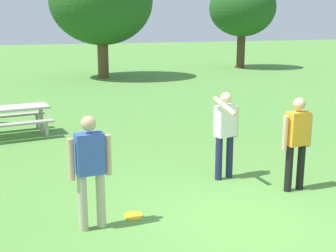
{
  "coord_description": "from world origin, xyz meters",
  "views": [
    {
      "loc": [
        -3.31,
        -5.08,
        2.84
      ],
      "look_at": [
        -0.35,
        2.17,
        1.0
      ],
      "focal_mm": 46.5,
      "sensor_mm": 36.0,
      "label": 1
    }
  ],
  "objects_px": {
    "picnic_table_near": "(15,115)",
    "tree_far_right": "(242,8)",
    "person_thrower": "(297,138)",
    "tree_broad_center": "(101,1)",
    "person_catcher": "(90,165)",
    "frisbee": "(134,216)",
    "person_bystander": "(226,129)"
  },
  "relations": [
    {
      "from": "person_bystander",
      "to": "tree_broad_center",
      "type": "distance_m",
      "value": 16.63
    },
    {
      "from": "person_catcher",
      "to": "tree_broad_center",
      "type": "height_order",
      "value": "tree_broad_center"
    },
    {
      "from": "person_thrower",
      "to": "person_catcher",
      "type": "xyz_separation_m",
      "value": [
        -3.59,
        -0.13,
        0.0
      ]
    },
    {
      "from": "person_bystander",
      "to": "tree_far_right",
      "type": "relative_size",
      "value": 0.29
    },
    {
      "from": "person_thrower",
      "to": "tree_broad_center",
      "type": "relative_size",
      "value": 0.26
    },
    {
      "from": "frisbee",
      "to": "tree_far_right",
      "type": "distance_m",
      "value": 23.72
    },
    {
      "from": "person_bystander",
      "to": "picnic_table_near",
      "type": "relative_size",
      "value": 0.9
    },
    {
      "from": "person_bystander",
      "to": "tree_broad_center",
      "type": "height_order",
      "value": "tree_broad_center"
    },
    {
      "from": "tree_broad_center",
      "to": "tree_far_right",
      "type": "relative_size",
      "value": 1.11
    },
    {
      "from": "person_bystander",
      "to": "tree_broad_center",
      "type": "bearing_deg",
      "value": 83.94
    },
    {
      "from": "frisbee",
      "to": "picnic_table_near",
      "type": "bearing_deg",
      "value": 102.95
    },
    {
      "from": "person_thrower",
      "to": "tree_broad_center",
      "type": "height_order",
      "value": "tree_broad_center"
    },
    {
      "from": "person_catcher",
      "to": "frisbee",
      "type": "height_order",
      "value": "person_catcher"
    },
    {
      "from": "person_thrower",
      "to": "person_catcher",
      "type": "relative_size",
      "value": 1.0
    },
    {
      "from": "tree_broad_center",
      "to": "person_catcher",
      "type": "bearing_deg",
      "value": -104.46
    },
    {
      "from": "tree_broad_center",
      "to": "tree_far_right",
      "type": "bearing_deg",
      "value": 11.05
    },
    {
      "from": "person_bystander",
      "to": "picnic_table_near",
      "type": "bearing_deg",
      "value": 125.26
    },
    {
      "from": "person_thrower",
      "to": "picnic_table_near",
      "type": "relative_size",
      "value": 0.9
    },
    {
      "from": "frisbee",
      "to": "tree_far_right",
      "type": "bearing_deg",
      "value": 54.72
    },
    {
      "from": "person_catcher",
      "to": "person_bystander",
      "type": "distance_m",
      "value": 2.97
    },
    {
      "from": "frisbee",
      "to": "picnic_table_near",
      "type": "height_order",
      "value": "picnic_table_near"
    },
    {
      "from": "person_thrower",
      "to": "person_bystander",
      "type": "height_order",
      "value": "same"
    },
    {
      "from": "person_thrower",
      "to": "picnic_table_near",
      "type": "bearing_deg",
      "value": 126.23
    },
    {
      "from": "person_thrower",
      "to": "tree_far_right",
      "type": "height_order",
      "value": "tree_far_right"
    },
    {
      "from": "picnic_table_near",
      "to": "tree_broad_center",
      "type": "distance_m",
      "value": 12.98
    },
    {
      "from": "picnic_table_near",
      "to": "frisbee",
      "type": "bearing_deg",
      "value": -77.05
    },
    {
      "from": "person_bystander",
      "to": "frisbee",
      "type": "bearing_deg",
      "value": -155.54
    },
    {
      "from": "person_catcher",
      "to": "picnic_table_near",
      "type": "distance_m",
      "value": 6.01
    },
    {
      "from": "person_catcher",
      "to": "tree_broad_center",
      "type": "bearing_deg",
      "value": 75.54
    },
    {
      "from": "picnic_table_near",
      "to": "tree_far_right",
      "type": "bearing_deg",
      "value": 41.83
    },
    {
      "from": "tree_far_right",
      "to": "frisbee",
      "type": "bearing_deg",
      "value": -125.28
    },
    {
      "from": "person_catcher",
      "to": "frisbee",
      "type": "relative_size",
      "value": 5.47
    }
  ]
}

